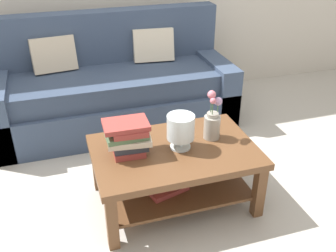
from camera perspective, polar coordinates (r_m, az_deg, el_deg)
The scene contains 6 objects.
ground_plane at distance 3.20m, azimuth -2.56°, elevation -7.17°, with size 10.00×10.00×0.00m, color #B7B2A8.
couch at distance 3.86m, azimuth -8.09°, elevation 5.48°, with size 2.28×0.90×1.06m.
coffee_table at distance 2.75m, azimuth 0.90°, elevation -5.57°, with size 1.13×0.75×0.45m.
book_stack_main at distance 2.58m, azimuth -5.86°, elevation -1.65°, with size 0.32×0.23×0.23m.
glass_hurricane_vase at distance 2.62m, azimuth 1.86°, elevation -0.33°, with size 0.19×0.19×0.25m.
flower_pitcher at distance 2.77m, azimuth 6.55°, elevation 0.62°, with size 0.13×0.12×0.36m.
Camera 1 is at (-0.63, -2.50, 1.90)m, focal length 41.42 mm.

